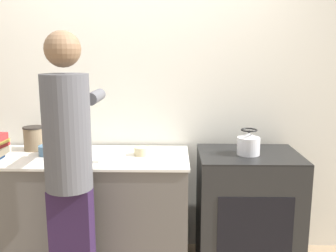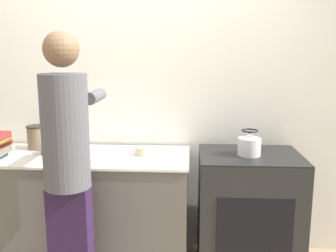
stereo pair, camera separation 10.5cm
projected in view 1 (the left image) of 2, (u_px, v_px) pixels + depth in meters
wall_back at (139, 98)px, 3.10m from camera, size 8.00×0.05×2.60m
counter at (82, 212)px, 2.89m from camera, size 1.64×0.66×0.90m
oven at (247, 213)px, 2.84m from camera, size 0.74×0.59×0.94m
person at (69, 164)px, 2.29m from camera, size 0.32×0.57×1.79m
cutting_board at (82, 158)px, 2.71m from camera, size 0.29×0.19×0.02m
knife at (76, 157)px, 2.69m from camera, size 0.20×0.11×0.01m
kettle at (248, 144)px, 2.71m from camera, size 0.16×0.16×0.19m
bowl_prep at (142, 151)px, 2.82m from camera, size 0.12×0.12×0.06m
bowl_mixing at (50, 150)px, 2.83m from camera, size 0.17×0.17×0.07m
canister_jar at (34, 138)px, 2.96m from camera, size 0.16×0.16×0.19m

